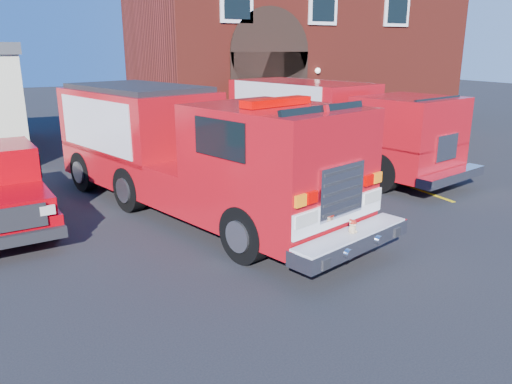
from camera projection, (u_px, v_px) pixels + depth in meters
name	position (u px, v px, depth m)	size (l,w,h in m)	color
ground	(234.00, 232.00, 11.73)	(100.00, 100.00, 0.00)	black
parking_stripe_near	(416.00, 189.00, 15.28)	(0.12, 3.00, 0.01)	yellow
parking_stripe_mid	(357.00, 168.00, 17.88)	(0.12, 3.00, 0.01)	yellow
parking_stripe_far	(313.00, 153.00, 20.48)	(0.12, 3.00, 0.01)	yellow
fire_station	(286.00, 46.00, 26.38)	(15.20, 10.20, 8.45)	maroon
fire_engine	(189.00, 150.00, 12.86)	(5.86, 10.70, 3.18)	black
secondary_truck	(332.00, 123.00, 17.58)	(4.99, 9.55, 2.97)	black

